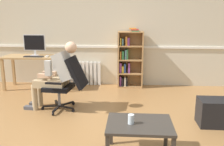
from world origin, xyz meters
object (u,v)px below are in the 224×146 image
object	(u,v)px
computer_mouse	(47,56)
radiator	(82,73)
office_chair	(67,82)
drinking_glass	(131,119)
person_seated	(56,74)
coffee_table	(140,127)
computer_desk	(35,61)
imac_monitor	(34,43)
bookshelf	(129,60)
keyboard	(34,57)

from	to	relation	value
computer_mouse	radiator	bearing A→B (deg)	37.89
office_chair	drinking_glass	distance (m)	1.81
person_seated	coffee_table	size ratio (longest dim) A/B	1.59
computer_desk	office_chair	bearing A→B (deg)	-50.06
person_seated	office_chair	bearing A→B (deg)	90.00
drinking_glass	person_seated	bearing A→B (deg)	132.08
computer_mouse	coffee_table	bearing A→B (deg)	-52.61
imac_monitor	computer_mouse	xyz separation A→B (m)	(0.34, -0.20, -0.26)
radiator	coffee_table	distance (m)	3.31
imac_monitor	radiator	distance (m)	1.29
bookshelf	radiator	bearing A→B (deg)	175.05
bookshelf	office_chair	distance (m)	1.89
computer_mouse	coffee_table	world-z (taller)	computer_mouse
bookshelf	radiator	distance (m)	1.20
keyboard	radiator	distance (m)	1.19
computer_desk	computer_mouse	xyz separation A→B (m)	(0.33, -0.12, 0.13)
radiator	coffee_table	world-z (taller)	radiator
computer_mouse	bookshelf	xyz separation A→B (m)	(1.79, 0.41, -0.13)
keyboard	person_seated	xyz separation A→B (m)	(0.83, -1.10, -0.11)
keyboard	computer_desk	bearing A→B (deg)	104.82
computer_mouse	coffee_table	distance (m)	3.22
computer_desk	bookshelf	size ratio (longest dim) A/B	1.00
bookshelf	computer_desk	bearing A→B (deg)	-172.20
keyboard	drinking_glass	bearing A→B (deg)	-50.02
computer_desk	keyboard	distance (m)	0.19
keyboard	bookshelf	distance (m)	2.14
radiator	office_chair	size ratio (longest dim) A/B	0.97
imac_monitor	keyboard	bearing A→B (deg)	-78.05
computer_desk	bookshelf	xyz separation A→B (m)	(2.13, 0.29, -0.00)
radiator	coffee_table	bearing A→B (deg)	-67.13
imac_monitor	office_chair	world-z (taller)	imac_monitor
computer_desk	radiator	size ratio (longest dim) A/B	1.46
office_chair	drinking_glass	size ratio (longest dim) A/B	8.60
imac_monitor	coffee_table	xyz separation A→B (m)	(2.28, -2.74, -0.65)
imac_monitor	bookshelf	distance (m)	2.18
keyboard	imac_monitor	bearing A→B (deg)	101.95
drinking_glass	coffee_table	bearing A→B (deg)	14.57
imac_monitor	coffee_table	size ratio (longest dim) A/B	0.65
computer_desk	bookshelf	world-z (taller)	bookshelf
computer_mouse	radiator	distance (m)	0.96
radiator	drinking_glass	world-z (taller)	radiator
imac_monitor	person_seated	distance (m)	1.63
bookshelf	drinking_glass	size ratio (longest dim) A/B	12.21
bookshelf	radiator	size ratio (longest dim) A/B	1.47
computer_mouse	keyboard	bearing A→B (deg)	-176.14
computer_mouse	bookshelf	bearing A→B (deg)	12.92
computer_mouse	person_seated	xyz separation A→B (m)	(0.54, -1.12, -0.12)
keyboard	drinking_glass	distance (m)	3.34
office_chair	bookshelf	bearing A→B (deg)	151.28
bookshelf	coffee_table	bearing A→B (deg)	-87.13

